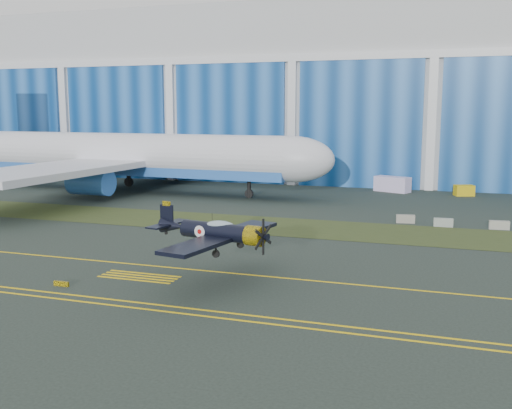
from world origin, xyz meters
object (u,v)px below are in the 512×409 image
(jetliner, at_px, (127,108))
(tug, at_px, (464,190))
(shipping_container, at_px, (392,184))
(warbird, at_px, (216,231))

(jetliner, distance_m, tug, 51.21)
(shipping_container, distance_m, tug, 10.37)
(warbird, bearing_deg, shipping_container, 93.06)
(warbird, relative_size, shipping_container, 2.64)
(tug, bearing_deg, jetliner, 172.88)
(warbird, distance_m, jetliner, 52.48)
(shipping_container, bearing_deg, tug, 16.87)
(warbird, xyz_separation_m, shipping_container, (6.92, 53.15, -2.54))
(jetliner, xyz_separation_m, shipping_container, (38.33, 12.05, -11.36))
(jetliner, bearing_deg, warbird, -49.92)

